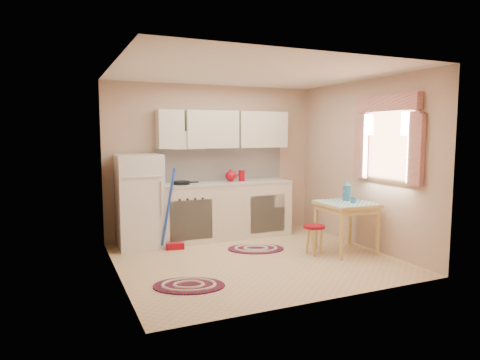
% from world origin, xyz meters
% --- Properties ---
extents(room_shell, '(3.64, 3.60, 2.52)m').
position_xyz_m(room_shell, '(0.16, 0.24, 1.60)').
color(room_shell, tan).
rests_on(room_shell, ground).
extents(fridge, '(0.65, 0.60, 1.40)m').
position_xyz_m(fridge, '(-1.31, 1.25, 0.70)').
color(fridge, silver).
rests_on(fridge, ground).
extents(broom, '(0.30, 0.17, 1.20)m').
position_xyz_m(broom, '(-0.87, 0.90, 0.60)').
color(broom, '#1B43AC').
rests_on(broom, ground).
extents(base_cabinets, '(2.25, 0.60, 0.88)m').
position_xyz_m(base_cabinets, '(0.05, 1.30, 0.44)').
color(base_cabinets, beige).
rests_on(base_cabinets, ground).
extents(countertop, '(2.27, 0.62, 0.04)m').
position_xyz_m(countertop, '(0.05, 1.30, 0.90)').
color(countertop, '#B7B3AD').
rests_on(countertop, base_cabinets).
extents(frying_pan, '(0.29, 0.29, 0.05)m').
position_xyz_m(frying_pan, '(-0.66, 1.25, 0.94)').
color(frying_pan, black).
rests_on(frying_pan, countertop).
extents(red_kettle, '(0.21, 0.20, 0.19)m').
position_xyz_m(red_kettle, '(0.18, 1.30, 1.02)').
color(red_kettle, maroon).
rests_on(red_kettle, countertop).
extents(red_canister, '(0.12, 0.12, 0.16)m').
position_xyz_m(red_canister, '(0.38, 1.30, 1.00)').
color(red_canister, maroon).
rests_on(red_canister, countertop).
extents(table, '(0.72, 0.72, 0.72)m').
position_xyz_m(table, '(1.37, -0.20, 0.36)').
color(table, '#D9BE6C').
rests_on(table, ground).
extents(stool, '(0.38, 0.38, 0.42)m').
position_xyz_m(stool, '(0.87, -0.14, 0.21)').
color(stool, maroon).
rests_on(stool, ground).
extents(coffee_pot, '(0.19, 0.18, 0.31)m').
position_xyz_m(coffee_pot, '(1.46, -0.08, 0.88)').
color(coffee_pot, '#2A6580').
rests_on(coffee_pot, table).
extents(mug, '(0.10, 0.10, 0.10)m').
position_xyz_m(mug, '(1.40, -0.30, 0.77)').
color(mug, '#2A6580').
rests_on(mug, table).
extents(rug_center, '(0.98, 0.82, 0.02)m').
position_xyz_m(rug_center, '(0.23, 0.43, 0.01)').
color(rug_center, maroon).
rests_on(rug_center, ground).
extents(rug_left, '(0.96, 0.81, 0.02)m').
position_xyz_m(rug_left, '(-1.13, -0.65, 0.01)').
color(rug_left, maroon).
rests_on(rug_left, ground).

